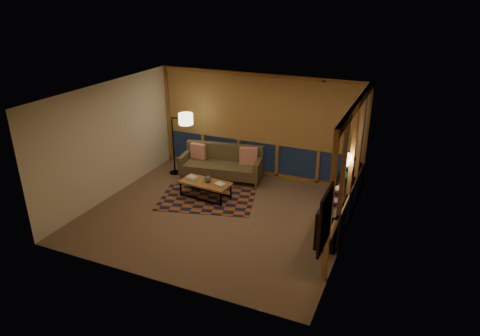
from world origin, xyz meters
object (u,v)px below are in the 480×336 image
at_px(sofa, 222,163).
at_px(bookshelf, 341,200).
at_px(floor_lamp, 173,143).
at_px(coffee_table, 206,190).

height_order(sofa, bookshelf, sofa).
bearing_deg(floor_lamp, sofa, -0.20).
relative_size(floor_lamp, bookshelf, 0.55).
xyz_separation_m(coffee_table, bookshelf, (3.11, 0.37, 0.18)).
bearing_deg(sofa, coffee_table, -92.58).
bearing_deg(coffee_table, floor_lamp, 150.89).
bearing_deg(floor_lamp, bookshelf, -15.01).
distance_m(sofa, coffee_table, 1.18).
distance_m(coffee_table, bookshelf, 3.14).
xyz_separation_m(sofa, floor_lamp, (-1.32, -0.17, 0.42)).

